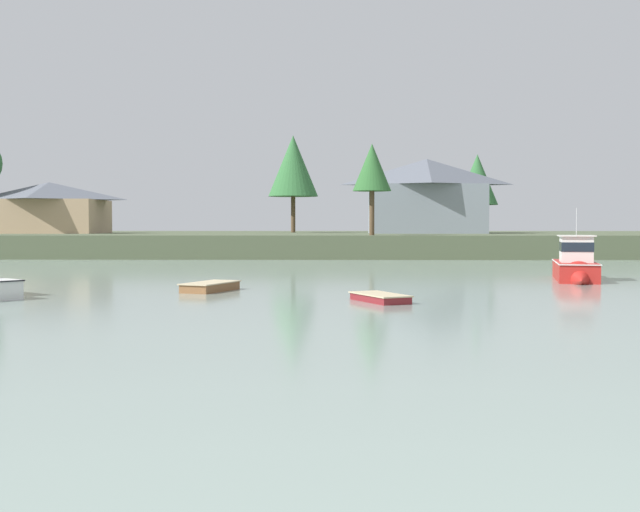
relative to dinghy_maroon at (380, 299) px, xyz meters
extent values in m
cube|color=#4C563D|center=(4.12, 59.91, 0.91)|extent=(194.32, 45.88, 2.05)
cube|color=maroon|center=(0.00, 0.00, -0.02)|extent=(2.31, 3.07, 0.41)
cube|color=#C6B289|center=(0.00, 0.00, 0.18)|extent=(2.44, 3.21, 0.05)
cube|color=tan|center=(0.00, 0.00, 0.14)|extent=(0.99, 0.53, 0.03)
cube|color=#B2231E|center=(11.21, 12.58, 0.11)|extent=(3.28, 6.73, 1.55)
cone|color=#B2231E|center=(10.55, 9.42, 0.11)|extent=(2.13, 2.14, 1.80)
cube|color=silver|center=(11.21, 12.58, 0.86)|extent=(3.38, 6.87, 0.05)
cube|color=silver|center=(11.09, 12.00, 1.57)|extent=(1.99, 2.37, 1.37)
cube|color=#19232D|center=(11.09, 12.00, 1.71)|extent=(2.03, 2.42, 0.49)
cube|color=beige|center=(11.09, 12.00, 2.29)|extent=(2.30, 2.67, 0.06)
cylinder|color=silver|center=(11.09, 12.00, 3.04)|extent=(0.03, 0.03, 1.45)
cube|color=brown|center=(-7.39, 4.87, 0.00)|extent=(2.38, 3.36, 0.54)
cube|color=#C6B289|center=(-7.39, 4.87, 0.27)|extent=(2.53, 3.51, 0.05)
cube|color=tan|center=(-7.39, 4.87, 0.23)|extent=(1.14, 0.51, 0.03)
cylinder|color=brown|center=(-6.65, 61.92, 5.38)|extent=(0.50, 0.50, 6.87)
cone|color=#336B38|center=(-6.65, 61.92, 9.58)|extent=(5.72, 5.72, 6.99)
cylinder|color=brown|center=(14.02, 59.65, 4.53)|extent=(0.55, 0.55, 5.18)
cone|color=#336B38|center=(14.02, 59.65, 7.87)|extent=(4.61, 4.61, 5.63)
cylinder|color=brown|center=(1.39, 39.18, 5.04)|extent=(0.43, 0.43, 6.20)
cone|color=#2D602D|center=(1.39, 39.18, 7.83)|extent=(3.35, 3.35, 4.10)
cube|color=tan|center=(-31.97, 53.73, 3.70)|extent=(10.95, 8.52, 3.52)
pyramid|color=#565B66|center=(-31.97, 53.73, 6.39)|extent=(11.83, 9.20, 1.86)
cube|color=gray|center=(7.74, 53.71, 4.47)|extent=(11.91, 6.17, 5.07)
pyramid|color=#565B66|center=(7.74, 53.71, 8.35)|extent=(12.86, 6.67, 2.69)
camera|label=1|loc=(-1.72, -31.62, 2.91)|focal=45.74mm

